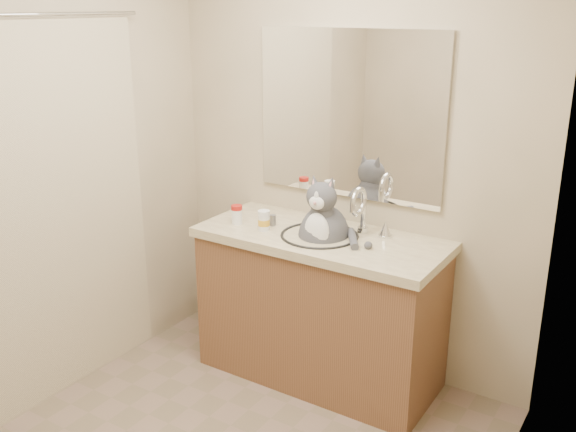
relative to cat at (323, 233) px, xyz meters
The scene contains 8 objects.
room 1.02m from the cat, 90.98° to the right, with size 2.22×2.52×2.42m.
vanity 0.42m from the cat, 157.40° to the left, with size 1.34×0.59×1.12m.
mirror 0.65m from the cat, 93.37° to the left, with size 1.10×0.02×0.90m, color white.
shower_curtain 1.38m from the cat, 141.19° to the right, with size 0.02×1.30×1.93m.
cat is the anchor object (origin of this frame).
pill_bottle_redcap 0.51m from the cat, 169.60° to the right, with size 0.07×0.07×0.11m.
pill_bottle_orange 0.33m from the cat, 162.83° to the right, with size 0.08×0.08×0.11m.
grey_canister 0.32m from the cat, behind, with size 0.04×0.04×0.06m.
Camera 1 is at (1.58, -1.83, 2.02)m, focal length 40.00 mm.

